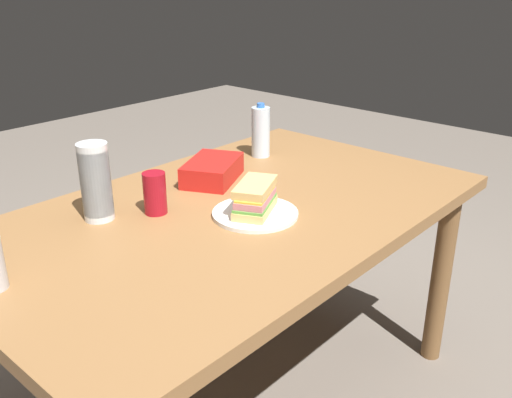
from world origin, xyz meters
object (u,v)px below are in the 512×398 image
object	(u,v)px
water_bottle_tall	(261,132)
plastic_cup_stack	(96,182)
paper_plate	(256,213)
soda_can_red	(155,193)
sandwich	(256,198)
chip_bag	(212,170)
dining_table	(234,235)

from	to	relation	value
water_bottle_tall	plastic_cup_stack	distance (m)	0.73
paper_plate	soda_can_red	distance (m)	0.29
sandwich	plastic_cup_stack	size ratio (longest dim) A/B	0.91
paper_plate	chip_bag	distance (m)	0.32
sandwich	plastic_cup_stack	distance (m)	0.45
soda_can_red	water_bottle_tall	size ratio (longest dim) A/B	0.61
dining_table	chip_bag	world-z (taller)	chip_bag
dining_table	soda_can_red	distance (m)	0.27
dining_table	sandwich	size ratio (longest dim) A/B	7.67
water_bottle_tall	plastic_cup_stack	size ratio (longest dim) A/B	0.91
paper_plate	plastic_cup_stack	bearing A→B (deg)	134.88
dining_table	plastic_cup_stack	xyz separation A→B (m)	(-0.31, 0.23, 0.20)
sandwich	plastic_cup_stack	world-z (taller)	plastic_cup_stack
soda_can_red	chip_bag	world-z (taller)	soda_can_red
paper_plate	chip_bag	size ratio (longest dim) A/B	1.07
soda_can_red	plastic_cup_stack	bearing A→B (deg)	146.73
sandwich	soda_can_red	size ratio (longest dim) A/B	1.64
plastic_cup_stack	paper_plate	bearing A→B (deg)	-45.12
dining_table	soda_can_red	world-z (taller)	soda_can_red
paper_plate	soda_can_red	world-z (taller)	soda_can_red
paper_plate	sandwich	world-z (taller)	sandwich
dining_table	paper_plate	bearing A→B (deg)	-87.70
sandwich	soda_can_red	world-z (taller)	soda_can_red
water_bottle_tall	soda_can_red	bearing A→B (deg)	-168.22
plastic_cup_stack	soda_can_red	bearing A→B (deg)	-33.27
dining_table	paper_plate	distance (m)	0.13
dining_table	sandwich	xyz separation A→B (m)	(0.01, -0.08, 0.14)
dining_table	soda_can_red	bearing A→B (deg)	141.78
sandwich	water_bottle_tall	xyz separation A→B (m)	(0.42, 0.35, 0.04)
paper_plate	water_bottle_tall	world-z (taller)	water_bottle_tall
paper_plate	water_bottle_tall	size ratio (longest dim) A/B	1.23
water_bottle_tall	plastic_cup_stack	xyz separation A→B (m)	(-0.73, -0.04, 0.02)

